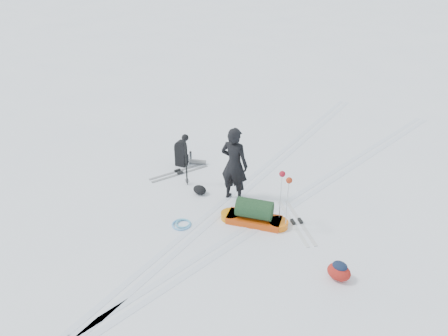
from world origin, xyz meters
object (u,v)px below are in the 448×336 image
at_px(skier, 234,165).
at_px(expedition_rucksack, 183,154).
at_px(pulk_sled, 254,214).
at_px(ski_poles_black, 185,144).

relative_size(skier, expedition_rucksack, 2.50).
relative_size(pulk_sled, ski_poles_black, 1.14).
bearing_deg(pulk_sled, skier, 130.27).
bearing_deg(ski_poles_black, expedition_rucksack, 119.23).
xyz_separation_m(expedition_rucksack, ski_poles_black, (0.80, -0.76, 0.84)).
bearing_deg(ski_poles_black, pulk_sled, -26.64).
distance_m(pulk_sled, expedition_rucksack, 3.44).
height_order(skier, expedition_rucksack, skier).
distance_m(pulk_sled, ski_poles_black, 2.65).
xyz_separation_m(pulk_sled, ski_poles_black, (-2.43, 0.40, 0.97)).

